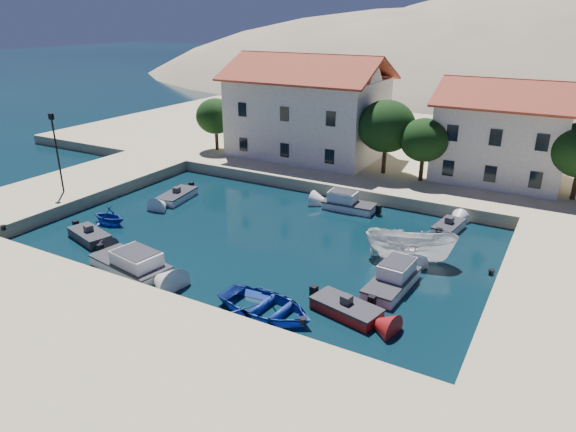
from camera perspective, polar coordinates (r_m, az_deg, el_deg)
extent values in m
plane|color=black|center=(28.10, -13.92, -9.63)|extent=(400.00, 400.00, 0.00)
cube|color=#CBB78B|center=(24.65, -23.77, -14.46)|extent=(52.00, 12.00, 1.00)
cube|color=#CBB78B|center=(47.24, -22.79, 2.92)|extent=(8.00, 20.00, 1.00)
cube|color=#CBB78B|center=(58.69, 13.71, 7.40)|extent=(80.00, 36.00, 1.00)
ellipsoid|color=gray|center=(134.31, 16.89, 5.86)|extent=(198.00, 126.00, 72.00)
cube|color=beige|center=(51.52, 2.16, 10.92)|extent=(14.00, 9.00, 7.50)
pyramid|color=maroon|center=(50.85, 2.24, 16.30)|extent=(14.70, 9.45, 2.20)
cube|color=beige|center=(47.34, 22.65, 7.72)|extent=(10.00, 8.00, 6.50)
pyramid|color=maroon|center=(46.64, 23.38, 12.65)|extent=(10.50, 8.40, 1.80)
cylinder|color=#382314|center=(54.29, -7.93, 8.59)|extent=(0.36, 0.36, 2.50)
ellipsoid|color=black|center=(53.83, -8.05, 10.92)|extent=(4.00, 4.00, 3.60)
cylinder|color=#382314|center=(46.32, 10.65, 6.50)|extent=(0.36, 0.36, 3.00)
ellipsoid|color=black|center=(45.71, 10.88, 9.76)|extent=(5.00, 5.00, 4.50)
cylinder|color=#382314|center=(44.96, 14.63, 5.38)|extent=(0.36, 0.36, 2.50)
ellipsoid|color=black|center=(44.42, 14.90, 8.16)|extent=(4.00, 4.00, 3.60)
cylinder|color=#382314|center=(44.59, 29.33, 3.30)|extent=(0.36, 0.36, 2.75)
cylinder|color=black|center=(44.02, -24.22, 6.19)|extent=(0.14, 0.14, 6.00)
cube|color=black|center=(43.42, -24.83, 10.00)|extent=(0.35, 0.25, 0.45)
cylinder|color=black|center=(38.52, -29.07, -1.17)|extent=(0.36, 0.36, 0.30)
cylinder|color=black|center=(23.95, 1.69, -11.62)|extent=(0.36, 0.36, 0.30)
cylinder|color=black|center=(30.10, 21.67, -5.90)|extent=(0.36, 0.36, 0.30)
cube|color=#313035|center=(37.15, -21.18, -2.12)|extent=(3.71, 2.38, 0.90)
cube|color=#313035|center=(37.03, -21.24, -1.65)|extent=(3.79, 2.43, 0.10)
cube|color=#313035|center=(36.95, -21.29, -1.34)|extent=(0.62, 0.62, 0.50)
cube|color=white|center=(32.07, -17.10, -5.36)|extent=(5.45, 2.99, 0.90)
cube|color=#313035|center=(31.93, -17.17, -4.83)|extent=(5.57, 3.06, 0.10)
cube|color=white|center=(31.77, -17.24, -4.23)|extent=(2.99, 2.28, 0.90)
imported|color=#1C389C|center=(26.68, -2.42, -10.75)|extent=(5.60, 4.21, 1.10)
cube|color=maroon|center=(26.65, 6.47, -10.29)|extent=(3.80, 2.32, 0.90)
cube|color=#313035|center=(26.48, 6.50, -9.68)|extent=(3.89, 2.37, 0.10)
cube|color=#313035|center=(26.37, 6.52, -9.27)|extent=(0.60, 0.60, 0.50)
cube|color=white|center=(29.29, 11.43, -7.46)|extent=(2.07, 4.49, 0.90)
cube|color=#313035|center=(29.14, 11.48, -6.90)|extent=(2.11, 4.60, 0.10)
cube|color=white|center=(28.97, 11.53, -6.25)|extent=(1.66, 2.42, 0.90)
imported|color=white|center=(32.84, 13.30, -4.79)|extent=(5.88, 3.35, 2.14)
cube|color=white|center=(37.72, 17.39, -1.26)|extent=(1.81, 3.16, 0.90)
cube|color=#313035|center=(37.60, 17.45, -0.80)|extent=(1.84, 3.23, 0.10)
cube|color=#313035|center=(37.52, 17.48, -0.49)|extent=(0.56, 0.56, 0.50)
imported|color=#1C389C|center=(39.58, -19.21, -0.80)|extent=(2.95, 2.58, 1.49)
cube|color=white|center=(43.13, -12.22, 2.12)|extent=(2.24, 4.02, 0.90)
cube|color=#313035|center=(43.02, -12.25, 2.53)|extent=(2.29, 4.12, 0.10)
cube|color=#313035|center=(42.95, -12.27, 2.81)|extent=(0.57, 0.57, 0.50)
cube|color=white|center=(40.20, 6.79, 1.02)|extent=(4.02, 1.80, 0.90)
cube|color=#313035|center=(40.08, 6.81, 1.46)|extent=(4.12, 1.84, 0.10)
cube|color=white|center=(39.96, 6.84, 1.96)|extent=(2.15, 1.49, 0.90)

